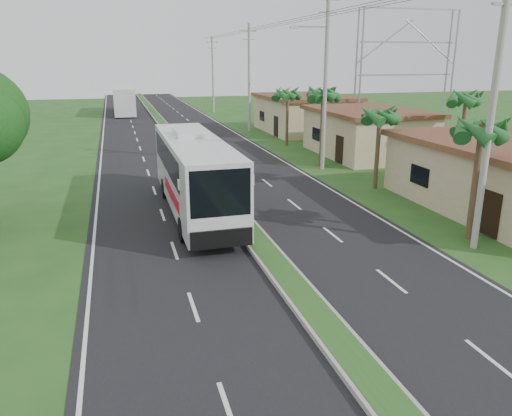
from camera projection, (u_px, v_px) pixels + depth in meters
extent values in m
plane|color=#224D1C|center=(298.00, 294.00, 16.63)|extent=(180.00, 180.00, 0.00)
cube|color=black|center=(199.00, 170.00, 35.07)|extent=(14.00, 160.00, 0.02)
cube|color=gray|center=(199.00, 169.00, 35.04)|extent=(1.20, 160.00, 0.17)
cube|color=#224D1C|center=(199.00, 167.00, 35.02)|extent=(0.95, 160.00, 0.02)
cube|color=silver|center=(100.00, 176.00, 33.33)|extent=(0.12, 160.00, 0.01)
cube|color=silver|center=(289.00, 165.00, 36.81)|extent=(0.12, 160.00, 0.01)
cube|color=tan|center=(367.00, 134.00, 40.06)|extent=(7.00, 10.00, 3.35)
cube|color=#54281D|center=(368.00, 111.00, 39.53)|extent=(7.60, 10.60, 0.32)
cube|color=tan|center=(304.00, 115.00, 52.95)|extent=(8.00, 11.00, 3.50)
cube|color=#54281D|center=(305.00, 97.00, 52.40)|extent=(8.60, 11.60, 0.32)
cylinder|color=#473321|center=(475.00, 183.00, 21.01)|extent=(0.26, 0.26, 5.00)
cylinder|color=#473321|center=(377.00, 151.00, 29.47)|extent=(0.26, 0.26, 4.60)
cylinder|color=#473321|center=(322.00, 129.00, 35.65)|extent=(0.26, 0.26, 5.40)
cylinder|color=#473321|center=(287.00, 119.00, 44.17)|extent=(0.26, 0.26, 4.80)
cylinder|color=#473321|center=(462.00, 133.00, 34.25)|extent=(0.26, 0.26, 5.20)
cylinder|color=gray|center=(491.00, 114.00, 19.10)|extent=(0.28, 0.28, 11.00)
cube|color=gray|center=(506.00, 4.00, 17.97)|extent=(1.20, 0.10, 0.10)
cylinder|color=gray|center=(325.00, 82.00, 33.70)|extent=(0.28, 0.28, 12.00)
cube|color=gray|center=(328.00, 12.00, 32.44)|extent=(1.20, 0.10, 0.10)
cube|color=gray|center=(310.00, 27.00, 32.38)|extent=(2.40, 0.10, 0.10)
cylinder|color=gray|center=(249.00, 79.00, 52.29)|extent=(0.28, 0.28, 11.00)
cube|color=gray|center=(249.00, 31.00, 50.93)|extent=(1.60, 0.12, 0.12)
cube|color=gray|center=(249.00, 39.00, 51.16)|extent=(1.20, 0.10, 0.10)
cylinder|color=gray|center=(213.00, 75.00, 70.80)|extent=(0.28, 0.28, 10.50)
cube|color=gray|center=(212.00, 42.00, 69.51)|extent=(1.60, 0.12, 0.12)
cube|color=gray|center=(212.00, 48.00, 69.75)|extent=(1.20, 0.10, 0.10)
cylinder|color=gray|center=(361.00, 75.00, 46.51)|extent=(0.18, 0.18, 12.00)
cylinder|color=gray|center=(453.00, 75.00, 49.10)|extent=(0.18, 0.18, 12.00)
cylinder|color=gray|center=(356.00, 75.00, 47.43)|extent=(0.18, 0.18, 12.00)
cylinder|color=gray|center=(446.00, 74.00, 50.02)|extent=(0.18, 0.18, 12.00)
cube|color=gray|center=(405.00, 75.00, 48.27)|extent=(10.00, 0.14, 0.14)
cube|color=gray|center=(408.00, 42.00, 47.40)|extent=(10.00, 0.14, 0.14)
cube|color=gray|center=(410.00, 8.00, 46.54)|extent=(10.00, 0.14, 0.14)
cube|color=silver|center=(195.00, 172.00, 24.72)|extent=(2.64, 12.54, 3.29)
cube|color=black|center=(192.00, 155.00, 25.09)|extent=(2.69, 10.03, 1.32)
cube|color=black|center=(220.00, 193.00, 18.85)|extent=(2.35, 0.15, 1.84)
cube|color=red|center=(199.00, 191.00, 23.76)|extent=(2.67, 5.44, 0.57)
cube|color=orange|center=(194.00, 189.00, 25.28)|extent=(2.67, 3.14, 0.26)
cube|color=silver|center=(189.00, 133.00, 25.36)|extent=(1.47, 2.51, 0.29)
cylinder|color=black|center=(183.00, 230.00, 21.21)|extent=(0.34, 1.09, 1.09)
cylinder|color=black|center=(237.00, 225.00, 21.83)|extent=(0.34, 1.09, 1.09)
cylinder|color=black|center=(165.00, 188.00, 27.94)|extent=(0.34, 1.09, 1.09)
cylinder|color=black|center=(207.00, 185.00, 28.56)|extent=(0.34, 1.09, 1.09)
cube|color=silver|center=(124.00, 100.00, 70.17)|extent=(2.99, 12.76, 3.54)
cube|color=black|center=(124.00, 92.00, 70.37)|extent=(2.98, 9.45, 1.20)
cube|color=#CD5B14|center=(125.00, 105.00, 69.34)|extent=(2.92, 6.13, 0.39)
cylinder|color=black|center=(116.00, 114.00, 65.41)|extent=(0.35, 1.07, 1.06)
cylinder|color=black|center=(135.00, 113.00, 66.00)|extent=(0.35, 1.07, 1.06)
cylinder|color=black|center=(117.00, 107.00, 74.63)|extent=(0.35, 1.07, 1.06)
cylinder|color=black|center=(133.00, 107.00, 75.22)|extent=(0.35, 1.07, 1.06)
imported|color=black|center=(194.00, 207.00, 24.46)|extent=(1.90, 0.94, 1.10)
imported|color=maroon|center=(194.00, 191.00, 24.23)|extent=(0.65, 0.50, 1.58)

